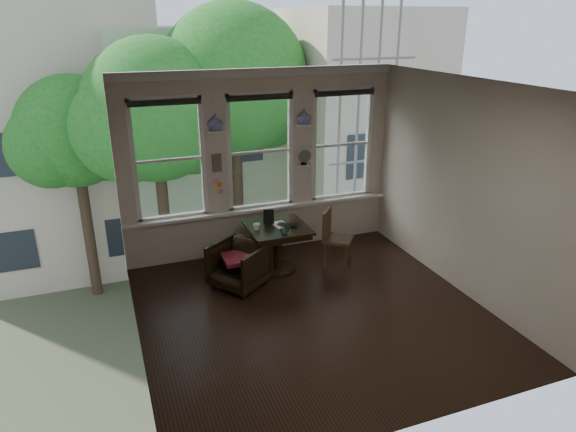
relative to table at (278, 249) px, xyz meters
name	(u,v)px	position (x,y,z in m)	size (l,w,h in m)	color
ground	(313,312)	(0.03, -1.33, -0.38)	(4.50, 4.50, 0.00)	black
ceiling	(317,84)	(0.03, -1.33, 2.62)	(4.50, 4.50, 0.00)	silver
wall_back	(260,164)	(0.03, 0.92, 1.12)	(4.50, 4.50, 0.00)	beige
wall_front	(419,292)	(0.03, -3.58, 1.12)	(4.50, 4.50, 0.00)	beige
wall_left	(127,233)	(-2.22, -1.33, 1.12)	(4.50, 4.50, 0.00)	beige
wall_right	(464,188)	(2.28, -1.33, 1.12)	(4.50, 4.50, 0.00)	beige
window_left	(169,160)	(-1.42, 0.92, 1.32)	(1.10, 0.12, 1.90)	white
window_center	(260,152)	(0.03, 0.92, 1.32)	(1.10, 0.12, 1.90)	white
window_right	(341,144)	(1.48, 0.92, 1.32)	(1.10, 0.12, 1.90)	white
shelf_left	(216,131)	(-0.70, 0.82, 1.73)	(0.26, 0.16, 0.03)	white
shelf_right	(304,125)	(0.75, 0.82, 1.73)	(0.26, 0.16, 0.03)	white
intercom	(217,163)	(-0.70, 0.85, 1.23)	(0.14, 0.06, 0.28)	#59544F
sticky_notes	(218,184)	(-0.70, 0.85, 0.88)	(0.16, 0.01, 0.24)	pink
desk_fan	(304,160)	(0.75, 0.80, 1.16)	(0.20, 0.20, 0.24)	#59544F
vase_left	(215,122)	(-0.70, 0.82, 1.86)	(0.24, 0.24, 0.25)	silver
vase_right	(304,116)	(0.75, 0.82, 1.86)	(0.24, 0.24, 0.25)	silver
table	(278,249)	(0.00, 0.00, 0.00)	(0.90, 0.90, 0.75)	black
armchair_left	(239,265)	(-0.69, -0.26, -0.04)	(0.72, 0.74, 0.67)	black
cushion_red	(239,258)	(-0.69, -0.26, 0.08)	(0.45, 0.45, 0.06)	maroon
side_chair_right	(338,239)	(0.96, -0.15, 0.09)	(0.42, 0.42, 0.92)	#442C18
laptop	(287,226)	(0.13, -0.07, 0.39)	(0.31, 0.20, 0.02)	black
mug	(257,227)	(-0.34, -0.03, 0.42)	(0.11, 0.11, 0.10)	white
drinking_glass	(285,231)	(-0.01, -0.33, 0.43)	(0.13, 0.13, 0.10)	white
tablet	(269,217)	(-0.08, 0.16, 0.48)	(0.16, 0.02, 0.22)	black
papers	(280,225)	(0.06, 0.05, 0.38)	(0.22, 0.30, 0.00)	silver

